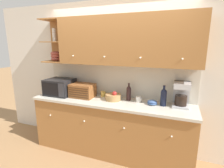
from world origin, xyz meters
The scene contains 14 objects.
ground_plane centered at (0.00, 0.00, 0.00)m, with size 24.00×24.00×0.00m, color #9E754C.
wall_back centered at (0.00, 0.03, 1.30)m, with size 5.09×0.06×2.60m.
counter_unit centered at (0.00, -0.29, 0.48)m, with size 2.71×0.62×0.95m.
backsplash_panel centered at (0.00, -0.01, 1.25)m, with size 2.69×0.01×0.59m.
upper_cabinets centered at (0.16, -0.17, 1.92)m, with size 2.69×0.37×0.76m.
microwave centered at (-1.00, -0.28, 1.10)m, with size 0.49×0.42×0.29m.
bread_box centered at (-0.53, -0.28, 1.07)m, with size 0.41×0.30×0.24m.
mug_blue_second centered at (-0.21, -0.11, 1.00)m, with size 0.09×0.08×0.09m.
fruit_basket centered at (0.04, -0.24, 1.01)m, with size 0.26×0.26×0.16m.
second_wine_bottle centered at (0.28, -0.15, 1.09)m, with size 0.08×0.08×0.29m.
mug centered at (0.46, -0.19, 1.00)m, with size 0.09×0.08×0.10m.
bowl_stack_on_counter centered at (0.68, -0.24, 0.99)m, with size 0.15×0.15×0.07m.
wine_bottle centered at (0.85, -0.23, 1.10)m, with size 0.09×0.09×0.32m.
coffee_maker centered at (1.09, -0.14, 1.14)m, with size 0.23×0.28×0.37m.
Camera 1 is at (1.01, -2.87, 1.88)m, focal length 28.00 mm.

